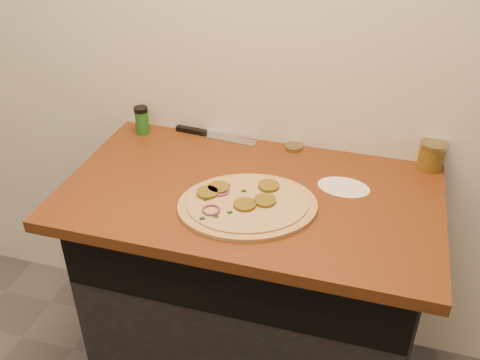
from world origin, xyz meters
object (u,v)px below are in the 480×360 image
(spice_shaker, at_px, (142,120))
(salsa_jar, at_px, (432,155))
(pizza, at_px, (247,204))
(chefs_knife, at_px, (208,134))

(spice_shaker, bearing_deg, salsa_jar, 2.19)
(salsa_jar, height_order, spice_shaker, spice_shaker)
(pizza, distance_m, spice_shaker, 0.62)
(chefs_knife, distance_m, spice_shaker, 0.26)
(salsa_jar, bearing_deg, spice_shaker, -177.81)
(salsa_jar, bearing_deg, pizza, -143.75)
(salsa_jar, xyz_separation_m, spice_shaker, (-1.05, -0.04, 0.00))
(chefs_knife, bearing_deg, pizza, -56.80)
(chefs_knife, relative_size, spice_shaker, 3.05)
(pizza, bearing_deg, spice_shaker, 145.17)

